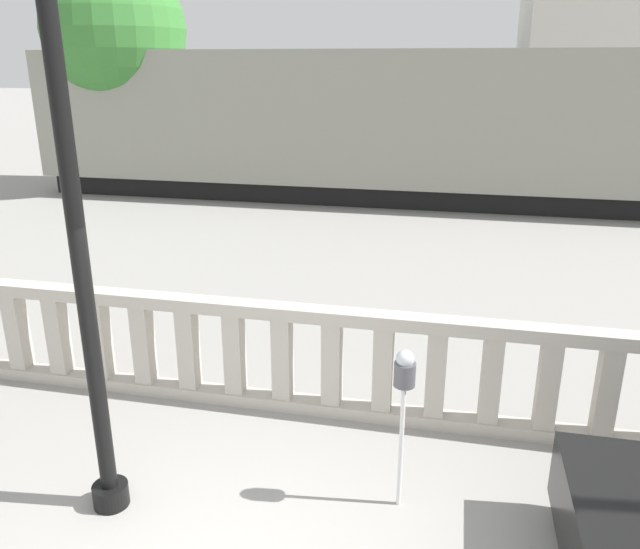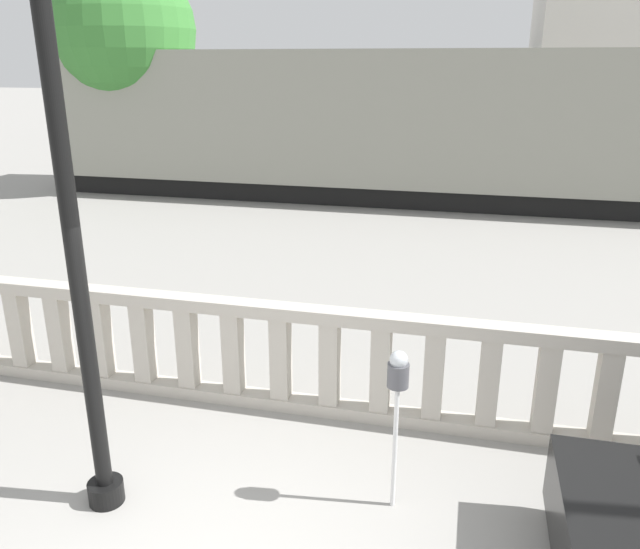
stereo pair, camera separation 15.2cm
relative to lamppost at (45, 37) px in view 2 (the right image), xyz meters
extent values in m
cube|color=#BCB5A8|center=(1.30, 1.89, -3.76)|extent=(16.82, 0.24, 0.14)
cube|color=#BCB5A8|center=(1.30, 1.89, -2.67)|extent=(16.82, 0.24, 0.14)
cube|color=#BCB5A8|center=(-2.27, 1.89, -3.22)|extent=(0.20, 0.20, 0.95)
cube|color=#BCB5A8|center=(-1.72, 1.89, -3.22)|extent=(0.20, 0.20, 0.95)
cube|color=#BCB5A8|center=(-1.17, 1.89, -3.22)|extent=(0.20, 0.20, 0.95)
cube|color=#BCB5A8|center=(-0.62, 1.89, -3.22)|extent=(0.20, 0.20, 0.95)
cube|color=#BCB5A8|center=(-0.07, 1.89, -3.22)|extent=(0.20, 0.20, 0.95)
cube|color=#BCB5A8|center=(0.48, 1.89, -3.22)|extent=(0.20, 0.20, 0.95)
cube|color=#BCB5A8|center=(1.03, 1.89, -3.22)|extent=(0.20, 0.20, 0.95)
cube|color=#BCB5A8|center=(1.58, 1.89, -3.22)|extent=(0.20, 0.20, 0.95)
cube|color=#BCB5A8|center=(2.13, 1.89, -3.22)|extent=(0.20, 0.20, 0.95)
cube|color=#BCB5A8|center=(2.68, 1.89, -3.22)|extent=(0.20, 0.20, 0.95)
cube|color=#BCB5A8|center=(3.23, 1.89, -3.22)|extent=(0.20, 0.20, 0.95)
cube|color=#BCB5A8|center=(3.78, 1.89, -3.22)|extent=(0.20, 0.20, 0.95)
cube|color=#BCB5A8|center=(4.33, 1.89, -3.22)|extent=(0.20, 0.20, 0.95)
cylinder|color=black|center=(0.00, 0.00, -3.73)|extent=(0.31, 0.31, 0.20)
cylinder|color=black|center=(0.00, 0.00, -0.44)|extent=(0.14, 0.14, 6.38)
cylinder|color=silver|center=(2.45, 0.55, -3.25)|extent=(0.04, 0.04, 1.17)
cylinder|color=#4C4C51|center=(2.45, 0.55, -2.56)|extent=(0.18, 0.18, 0.20)
sphere|color=#B2B7BC|center=(2.45, 0.55, -2.42)|extent=(0.15, 0.15, 0.15)
cube|color=black|center=(1.92, 13.27, -3.56)|extent=(21.35, 2.37, 0.55)
cube|color=gray|center=(1.92, 13.27, -1.57)|extent=(21.79, 2.96, 3.42)
cube|color=black|center=(-2.74, 29.67, -3.56)|extent=(25.61, 2.27, 0.55)
cube|color=#4C5156|center=(-2.74, 29.67, -1.89)|extent=(26.13, 2.84, 2.78)
cube|color=#4C5156|center=(8.82, 29.67, -0.20)|extent=(3.00, 2.55, 0.60)
cylinder|color=#4C3823|center=(-6.88, 12.91, -2.31)|extent=(0.24, 0.24, 3.04)
sphere|color=#387A33|center=(-6.88, 12.91, 0.70)|extent=(3.97, 3.97, 3.97)
camera|label=1|loc=(2.76, -4.01, -0.16)|focal=35.00mm
camera|label=2|loc=(2.91, -3.97, -0.16)|focal=35.00mm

